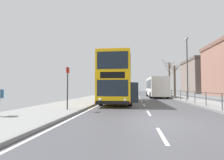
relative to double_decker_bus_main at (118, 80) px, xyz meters
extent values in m
cube|color=#47474C|center=(2.50, -9.72, -2.37)|extent=(8.40, 140.00, 0.06)
cube|color=silver|center=(2.50, -11.92, -2.34)|extent=(0.12, 2.00, 0.00)
cube|color=silver|center=(2.50, -7.12, -2.34)|extent=(0.12, 2.00, 0.00)
cube|color=silver|center=(2.50, -2.32, -2.34)|extent=(0.12, 2.00, 0.00)
cube|color=silver|center=(2.50, 2.48, -2.34)|extent=(0.12, 2.00, 0.00)
cube|color=silver|center=(2.50, 7.28, -2.34)|extent=(0.12, 2.00, 0.00)
cube|color=silver|center=(2.50, 12.08, -2.34)|extent=(0.12, 2.00, 0.00)
cube|color=silver|center=(2.50, 16.88, -2.34)|extent=(0.12, 2.00, 0.00)
cube|color=silver|center=(2.50, 21.68, -2.34)|extent=(0.12, 2.00, 0.00)
cube|color=silver|center=(2.50, 26.48, -2.34)|extent=(0.12, 2.00, 0.00)
cube|color=silver|center=(2.50, 31.28, -2.34)|extent=(0.12, 2.00, 0.00)
cube|color=silver|center=(2.50, 36.08, -2.34)|extent=(0.12, 2.00, 0.00)
cube|color=silver|center=(2.50, 40.88, -2.34)|extent=(0.12, 2.00, 0.00)
cube|color=silver|center=(-1.45, -9.72, -2.34)|extent=(0.12, 133.00, 0.00)
cube|color=gray|center=(-1.80, -9.72, -2.27)|extent=(0.20, 140.00, 0.14)
cube|color=gray|center=(-3.90, -9.72, -2.27)|extent=(4.00, 140.00, 0.14)
cube|color=#F4B20F|center=(0.00, 0.02, -1.06)|extent=(2.75, 10.71, 1.86)
cube|color=#F4B20F|center=(0.00, 0.02, 0.11)|extent=(2.76, 10.77, 0.49)
cube|color=#F4B20F|center=(0.00, 0.02, 1.20)|extent=(2.75, 10.71, 1.70)
cube|color=#D0970D|center=(0.00, 0.02, 2.09)|extent=(2.66, 10.39, 0.08)
cube|color=#19232D|center=(0.07, -5.34, -0.84)|extent=(2.29, 0.06, 1.19)
cube|color=black|center=(0.07, -5.34, 0.11)|extent=(1.82, 0.06, 0.47)
cube|color=#19232D|center=(0.07, -5.34, 1.20)|extent=(2.29, 0.06, 1.29)
cube|color=black|center=(0.07, -5.34, -1.89)|extent=(2.47, 0.11, 0.24)
cube|color=#B2140F|center=(0.00, 0.02, -1.93)|extent=(2.77, 10.77, 0.10)
cube|color=#19232D|center=(1.30, 0.30, -0.80)|extent=(0.14, 8.33, 0.97)
cube|color=#19232D|center=(1.31, 0.03, 1.29)|extent=(0.15, 9.61, 1.02)
cube|color=#19232D|center=(-1.32, 0.26, -0.80)|extent=(0.14, 8.33, 0.97)
cube|color=#19232D|center=(-1.31, 0.00, 1.29)|extent=(0.15, 9.61, 1.02)
sphere|color=white|center=(0.98, -5.34, -1.67)|extent=(0.20, 0.20, 0.20)
sphere|color=white|center=(-0.84, -5.37, -1.67)|extent=(0.20, 0.20, 0.20)
cube|color=#19232D|center=(1.64, -4.25, -1.19)|extent=(0.67, 0.50, 1.60)
cube|color=black|center=(1.29, -3.96, -1.19)|extent=(0.11, 0.90, 1.60)
cylinder|color=black|center=(1.29, -3.11, -1.82)|extent=(0.31, 1.04, 1.04)
cylinder|color=black|center=(-1.21, -3.14, -1.82)|extent=(0.31, 1.04, 1.04)
cylinder|color=black|center=(1.20, 3.47, -1.82)|extent=(0.31, 1.04, 1.04)
cylinder|color=black|center=(-1.30, 3.44, -1.82)|extent=(0.31, 1.04, 1.04)
cube|color=white|center=(5.18, 10.70, -0.64)|extent=(2.44, 10.14, 2.76)
cube|color=#19232D|center=(3.96, 10.70, -0.26)|extent=(0.04, 8.61, 1.32)
cube|color=#19232D|center=(6.40, 10.71, -0.26)|extent=(0.04, 8.61, 1.32)
cube|color=#19232D|center=(5.17, 15.78, -0.37)|extent=(2.09, 0.03, 1.66)
cylinder|color=black|center=(4.01, 13.77, -1.86)|extent=(0.28, 0.96, 0.96)
cylinder|color=black|center=(6.34, 13.77, -1.86)|extent=(0.28, 0.96, 0.96)
cylinder|color=black|center=(4.02, 7.44, -1.86)|extent=(0.28, 0.96, 0.96)
cylinder|color=black|center=(6.35, 7.44, -1.86)|extent=(0.28, 0.96, 0.96)
cylinder|color=#2D3338|center=(6.95, -6.44, -1.67)|extent=(0.05, 0.05, 1.07)
cylinder|color=#2D3338|center=(6.95, -4.11, -1.67)|extent=(0.05, 0.05, 1.07)
cylinder|color=#2D3338|center=(6.95, -1.78, -1.67)|extent=(0.05, 0.05, 1.07)
cylinder|color=#2D3338|center=(6.95, 0.54, -1.67)|extent=(0.05, 0.05, 1.07)
cylinder|color=#2D3338|center=(6.95, 2.87, -1.67)|extent=(0.05, 0.05, 1.07)
cylinder|color=#2D3338|center=(6.95, 5.19, -1.67)|extent=(0.05, 0.05, 1.07)
cylinder|color=#2D3338|center=(6.95, 7.52, -1.67)|extent=(0.05, 0.05, 1.07)
cylinder|color=#2D3338|center=(6.95, 9.85, -1.67)|extent=(0.05, 0.05, 1.07)
cylinder|color=#2D3338|center=(6.95, 12.17, -1.67)|extent=(0.05, 0.05, 1.07)
cylinder|color=#2D3338|center=(6.95, 14.50, -1.67)|extent=(0.05, 0.05, 1.07)
cylinder|color=#2D3338|center=(6.95, 16.83, -1.67)|extent=(0.05, 0.05, 1.07)
cylinder|color=#2D3338|center=(6.95, 19.15, -1.67)|extent=(0.05, 0.05, 1.07)
cylinder|color=#2D3338|center=(6.95, 21.48, -1.67)|extent=(0.05, 0.05, 1.07)
cylinder|color=#2D3338|center=(6.95, 4.03, -1.19)|extent=(0.04, 34.89, 0.04)
cylinder|color=#2D3338|center=(6.95, 4.03, -1.61)|extent=(0.04, 34.89, 0.04)
cube|color=#1E598C|center=(-5.04, -9.85, -1.12)|extent=(0.29, 0.19, 0.43)
cylinder|color=#2D2D33|center=(-2.61, -7.13, -0.84)|extent=(0.08, 0.08, 2.72)
cube|color=red|center=(-2.61, -7.11, 0.32)|extent=(0.04, 0.44, 0.36)
cylinder|color=#38383D|center=(8.13, 4.13, 1.47)|extent=(0.14, 0.14, 7.34)
cube|color=#B2B2AD|center=(8.13, 4.13, 5.25)|extent=(0.28, 0.60, 0.20)
cylinder|color=#4C3D2D|center=(8.61, 12.83, 0.42)|extent=(0.35, 0.35, 5.24)
cylinder|color=#4C3D2D|center=(9.20, 13.01, 2.62)|extent=(1.28, 0.48, 1.35)
cylinder|color=#4C3D2D|center=(8.09, 12.70, 2.47)|extent=(1.09, 0.33, 0.66)
cylinder|color=#4C3D2D|center=(7.94, 12.88, 3.03)|extent=(1.38, 0.17, 1.12)
cylinder|color=#4C3D2D|center=(8.71, 12.15, 2.33)|extent=(0.28, 1.40, 1.31)
cylinder|color=brown|center=(8.77, 17.97, 1.07)|extent=(0.34, 0.34, 6.53)
cylinder|color=brown|center=(8.34, 18.24, 3.02)|extent=(0.94, 0.63, 1.58)
cylinder|color=brown|center=(9.37, 18.26, 3.91)|extent=(1.29, 0.68, 1.28)
cylinder|color=brown|center=(8.85, 17.29, 3.26)|extent=(0.26, 1.44, 1.69)
cylinder|color=brown|center=(8.85, 18.46, 3.22)|extent=(0.25, 1.03, 0.92)
cylinder|color=brown|center=(8.09, 18.09, 4.01)|extent=(1.44, 0.33, 1.99)
cylinder|color=brown|center=(9.22, 17.50, 2.23)|extent=(0.98, 1.01, 0.80)
cube|color=slate|center=(20.58, 31.61, 1.98)|extent=(8.72, 12.69, 8.64)
cube|color=#5F534B|center=(20.58, 31.61, 6.65)|extent=(9.07, 13.20, 0.70)
camera|label=1|loc=(1.62, -17.61, -0.82)|focal=27.31mm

